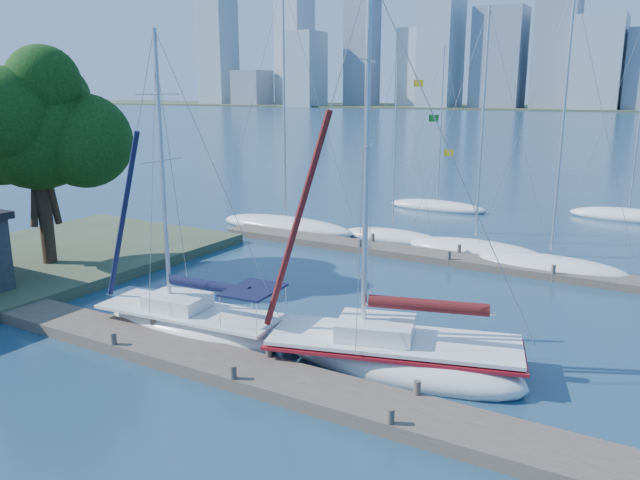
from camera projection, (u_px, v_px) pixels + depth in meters
The scene contains 13 objects.
ground at pixel (252, 379), 19.07m from camera, with size 700.00×700.00×0.00m, color navy.
near_dock at pixel (252, 373), 19.03m from camera, with size 26.00×2.00×0.40m, color #483E35.
far_dock at pixel (473, 262), 31.47m from camera, with size 30.00×1.80×0.36m, color #483E35.
shore at pixel (3, 269), 29.89m from camera, with size 12.00×22.00×0.50m, color #38472D.
tree at pixel (36, 124), 28.59m from camera, with size 7.98×7.28×10.57m.
sailboat_navy at pixel (190, 309), 22.50m from camera, with size 7.72×3.10×11.15m.
sailboat_maroon at pixel (394, 339), 19.67m from camera, with size 8.88×5.01×12.43m.
bg_boat_0 at pixel (286, 225), 39.49m from camera, with size 9.57×2.66×15.21m.
bg_boat_1 at pixel (393, 236), 36.73m from camera, with size 6.59×4.25×10.93m.
bg_boat_2 at pixel (475, 250), 33.51m from camera, with size 7.47×2.58×12.99m.
bg_boat_3 at pixel (550, 266), 30.27m from camera, with size 7.25×2.51×13.51m.
bg_boat_6 at pixel (437, 206), 46.25m from camera, with size 7.53×4.94×12.04m.
bg_boat_7 at pixel (628, 215), 42.58m from camera, with size 7.87×4.32×14.71m.
Camera 1 is at (10.67, -14.09, 8.60)m, focal length 35.00 mm.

